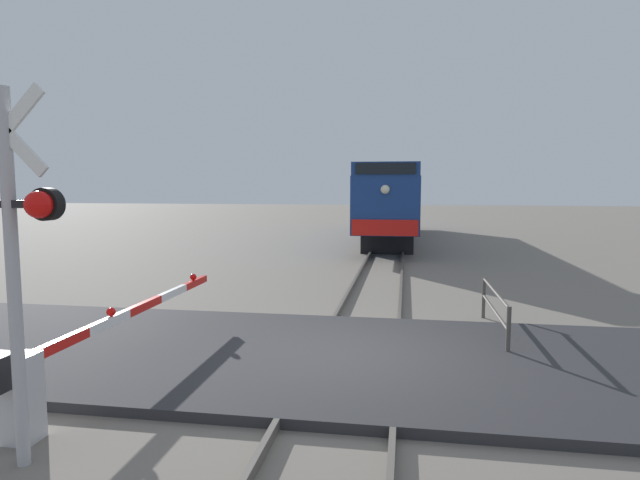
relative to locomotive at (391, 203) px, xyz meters
name	(u,v)px	position (x,y,z in m)	size (l,w,h in m)	color
ground_plane	(355,363)	(0.00, -21.37, -2.11)	(160.00, 160.00, 0.00)	slate
rail_track_left	(314,357)	(-0.72, -21.37, -2.03)	(0.08, 80.00, 0.15)	#59544C
rail_track_right	(397,361)	(0.72, -21.37, -2.03)	(0.08, 80.00, 0.15)	#59544C
road_surface	(355,359)	(0.00, -21.37, -2.03)	(36.00, 5.30, 0.15)	#2D2D30
locomotive	(391,203)	(0.00, 0.00, 0.00)	(2.78, 18.87, 4.01)	black
crossing_signal	(9,234)	(-3.25, -25.28, 0.42)	(1.18, 0.33, 4.07)	#ADADB2
crossing_gate	(70,356)	(-3.63, -23.86, -1.37)	(0.36, 6.33, 1.18)	silver
guard_railing	(495,305)	(2.63, -19.23, -1.48)	(0.08, 3.09, 0.95)	#4C4742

